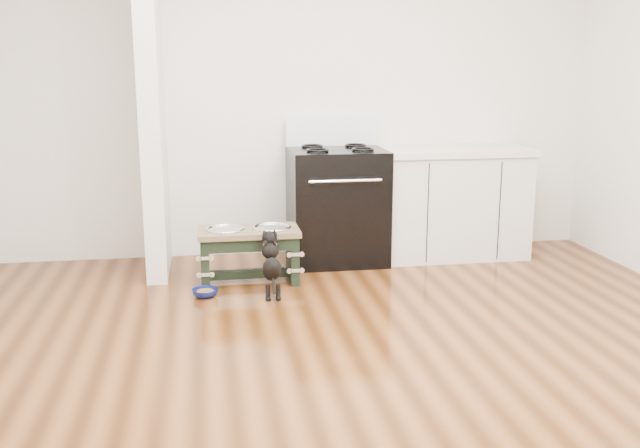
{
  "coord_description": "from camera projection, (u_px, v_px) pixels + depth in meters",
  "views": [
    {
      "loc": [
        -0.8,
        -3.43,
        1.59
      ],
      "look_at": [
        -0.02,
        1.33,
        0.5
      ],
      "focal_mm": 40.0,
      "sensor_mm": 36.0,
      "label": 1
    }
  ],
  "objects": [
    {
      "name": "dog_feeder",
      "position": [
        249.0,
        244.0,
        5.24
      ],
      "size": [
        0.74,
        0.39,
        0.42
      ],
      "color": "black",
      "rests_on": "ground"
    },
    {
      "name": "oven_range",
      "position": [
        337.0,
        203.0,
        5.79
      ],
      "size": [
        0.76,
        0.69,
        1.14
      ],
      "color": "black",
      "rests_on": "ground"
    },
    {
      "name": "floor_bowl",
      "position": [
        205.0,
        293.0,
        4.96
      ],
      "size": [
        0.19,
        0.19,
        0.06
      ],
      "rotation": [
        0.0,
        0.0,
        0.04
      ],
      "color": "#0B1551",
      "rests_on": "ground"
    },
    {
      "name": "ground",
      "position": [
        365.0,
        370.0,
        3.78
      ],
      "size": [
        5.0,
        5.0,
        0.0
      ],
      "primitive_type": "plane",
      "color": "#3F200B",
      "rests_on": "ground"
    },
    {
      "name": "partition_wall",
      "position": [
        151.0,
        96.0,
        5.32
      ],
      "size": [
        0.15,
        0.8,
        2.7
      ],
      "primitive_type": "cube",
      "color": "silver",
      "rests_on": "ground"
    },
    {
      "name": "cabinet_run",
      "position": [
        451.0,
        202.0,
        5.97
      ],
      "size": [
        1.24,
        0.64,
        0.91
      ],
      "color": "silver",
      "rests_on": "ground"
    },
    {
      "name": "puppy",
      "position": [
        271.0,
        261.0,
        4.95
      ],
      "size": [
        0.13,
        0.38,
        0.45
      ],
      "color": "black",
      "rests_on": "ground"
    },
    {
      "name": "room_shell",
      "position": [
        369.0,
        57.0,
        3.42
      ],
      "size": [
        5.0,
        5.0,
        5.0
      ],
      "color": "silver",
      "rests_on": "ground"
    }
  ]
}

